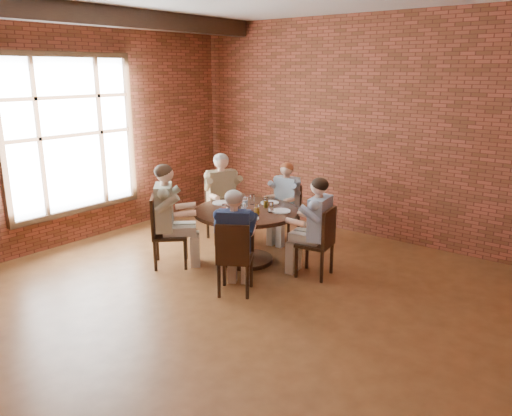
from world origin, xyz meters
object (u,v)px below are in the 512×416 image
Objects in this scene: chair_e at (234,256)px; diner_e at (235,242)px; chair_a at (321,240)px; diner_b at (285,203)px; chair_b at (287,210)px; dining_table at (247,225)px; chair_c at (221,207)px; diner_d at (169,216)px; chair_d at (163,229)px; smartphone at (252,217)px; diner_a at (315,228)px; diner_c at (223,198)px.

diner_e is at bearing -90.00° from chair_e.
chair_e is at bearing -34.41° from chair_a.
chair_b is at bearing 90.00° from diner_b.
diner_b is at bearing -102.99° from chair_e.
dining_table is 1.07m from chair_c.
chair_e is at bearing -142.95° from diner_d.
diner_d reaches higher than chair_a.
chair_d is 6.24× the size of smartphone.
chair_e reaches higher than smartphone.
chair_d is at bearing -116.21° from diner_b.
smartphone is (-0.27, 0.67, 0.26)m from chair_e.
diner_a is 1.96m from chair_c.
smartphone is at bearing -100.84° from diner_e.
diner_d reaches higher than diner_a.
smartphone is (-0.69, -0.41, 0.11)m from diner_a.
chair_c is at bearing -74.41° from diner_e.
diner_c reaches higher than dining_table.
diner_c reaches higher than diner_a.
dining_table is 0.44m from smartphone.
chair_d is (0.06, -1.27, -0.16)m from diner_c.
smartphone is at bearing -93.16° from diner_c.
chair_c is (-0.85, -0.52, -0.10)m from diner_b.
chair_e reaches higher than dining_table.
chair_d is at bearing -148.76° from diner_c.
diner_c is 1.36m from smartphone.
diner_a is 2.04m from chair_d.
diner_d is at bearing -177.45° from smartphone.
diner_c is (0.08, -0.04, 0.16)m from chair_c.
diner_b is (-1.08, 0.86, -0.03)m from diner_a.
smartphone is at bearing -92.97° from chair_c.
diner_d is (0.07, 0.07, 0.17)m from chair_d.
chair_a is 0.71× the size of diner_a.
dining_table is 1.03× the size of diner_d.
diner_d is at bearing -114.17° from chair_b.
dining_table is at bearing -90.00° from chair_c.
chair_b is 0.98× the size of chair_e.
chair_d reaches higher than chair_c.
chair_c is (-0.94, 0.51, -0.01)m from dining_table.
chair_e is (0.56, -0.91, -0.04)m from dining_table.
dining_table is 1.00m from diner_e.
chair_d reaches higher than chair_a.
diner_b is at bearing -65.07° from diner_d.
chair_c is 2.00m from diner_e.
diner_a is at bearing -45.71° from chair_b.
diner_c is 1.91m from diner_e.
chair_d reaches higher than dining_table.
smartphone is (1.24, -0.75, 0.24)m from chair_c.
diner_c is (-0.77, -0.64, 0.20)m from chair_b.
diner_c is 1.28m from chair_d.
chair_a is 0.66× the size of diner_d.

